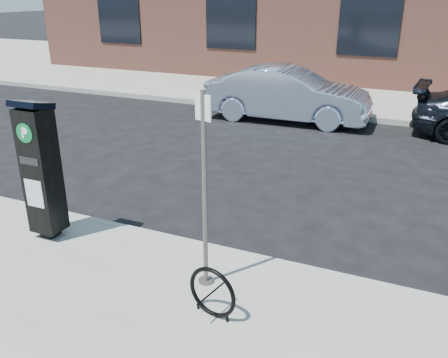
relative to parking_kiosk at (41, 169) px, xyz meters
The scene contains 8 objects.
ground 2.69m from the parking_kiosk, 15.56° to the left, with size 120.00×120.00×0.00m, color black.
sidewalk_far 14.88m from the parking_kiosk, 80.91° to the left, with size 60.00×12.00×0.15m, color gray.
curb_near 2.65m from the parking_kiosk, 15.11° to the left, with size 60.00×0.12×0.16m, color #9E9B93.
curb_far 9.05m from the parking_kiosk, 74.88° to the left, with size 60.00×0.12×0.16m, color #9E9B93.
parking_kiosk is the anchor object (origin of this frame).
sign_pole 2.51m from the parking_kiosk, ahead, with size 0.20×0.18×2.28m.
bike_rack 3.00m from the parking_kiosk, 13.35° to the right, with size 0.58×0.16×0.58m.
car_silver 8.02m from the parking_kiosk, 82.55° to the left, with size 1.53×4.38×1.44m, color #9CAEC7.
Camera 1 is at (2.27, -5.06, 3.37)m, focal length 38.00 mm.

